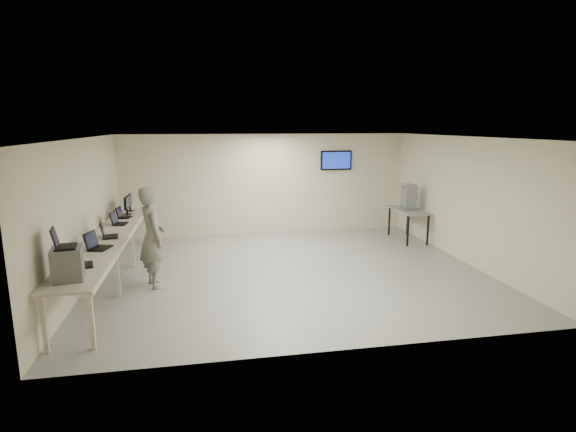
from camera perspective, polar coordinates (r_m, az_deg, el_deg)
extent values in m
cube|color=gray|center=(9.62, 0.22, -6.96)|extent=(8.00, 7.00, 0.01)
cube|color=white|center=(9.13, 0.23, 9.95)|extent=(8.00, 7.00, 0.01)
cube|color=beige|center=(12.69, -2.73, 4.05)|extent=(8.00, 0.01, 2.80)
cube|color=beige|center=(5.96, 6.53, -4.66)|extent=(8.00, 0.01, 2.80)
cube|color=beige|center=(9.40, -24.49, 0.36)|extent=(0.01, 7.00, 2.80)
cube|color=beige|center=(10.75, 21.68, 1.88)|extent=(0.01, 7.00, 2.80)
cube|color=black|center=(13.02, 6.08, 7.06)|extent=(0.15, 0.04, 0.15)
cube|color=black|center=(12.98, 6.13, 7.05)|extent=(0.90, 0.06, 0.55)
cube|color=#132798|center=(12.95, 6.17, 7.04)|extent=(0.82, 0.01, 0.47)
cube|color=#BBAB94|center=(9.42, -21.87, -2.65)|extent=(0.75, 6.00, 0.04)
cube|color=beige|center=(9.35, -19.60, -2.76)|extent=(0.02, 6.00, 0.06)
cube|color=beige|center=(7.01, -28.57, -11.93)|extent=(0.06, 0.06, 0.86)
cube|color=beige|center=(6.84, -23.69, -12.04)|extent=(0.06, 0.06, 0.86)
cube|color=beige|center=(8.76, -24.70, -6.98)|extent=(0.06, 0.06, 0.86)
cube|color=beige|center=(8.63, -20.82, -6.94)|extent=(0.06, 0.06, 0.86)
cube|color=beige|center=(10.44, -22.36, -3.90)|extent=(0.06, 0.06, 0.86)
cube|color=beige|center=(10.33, -19.10, -3.82)|extent=(0.06, 0.06, 0.86)
cube|color=beige|center=(12.30, -20.56, -1.52)|extent=(0.06, 0.06, 0.86)
cube|color=beige|center=(12.21, -17.79, -1.43)|extent=(0.06, 0.06, 0.86)
cube|color=slate|center=(7.07, -26.20, -5.45)|extent=(0.46, 0.51, 0.47)
cube|color=black|center=(7.01, -26.38, -3.52)|extent=(0.33, 0.41, 0.02)
cube|color=black|center=(7.01, -27.53, -2.40)|extent=(0.13, 0.36, 0.26)
cube|color=black|center=(7.01, -27.41, -2.40)|extent=(0.10, 0.31, 0.22)
cube|color=black|center=(7.69, -24.51, -5.71)|extent=(0.34, 0.42, 0.02)
cube|color=black|center=(7.69, -25.55, -4.70)|extent=(0.15, 0.35, 0.26)
cube|color=black|center=(7.68, -25.44, -4.70)|extent=(0.12, 0.31, 0.22)
cube|color=black|center=(8.61, -22.73, -3.78)|extent=(0.39, 0.47, 0.02)
cube|color=black|center=(8.60, -23.75, -2.79)|extent=(0.18, 0.39, 0.29)
cube|color=black|center=(8.60, -23.65, -2.79)|extent=(0.15, 0.34, 0.24)
cube|color=black|center=(9.40, -21.61, -2.46)|extent=(0.34, 0.43, 0.02)
cube|color=black|center=(9.39, -22.52, -1.58)|extent=(0.13, 0.37, 0.28)
cube|color=black|center=(9.39, -22.42, -1.58)|extent=(0.10, 0.33, 0.23)
cube|color=black|center=(10.53, -20.53, -0.94)|extent=(0.31, 0.40, 0.02)
cube|color=black|center=(10.53, -21.29, -0.19)|extent=(0.11, 0.35, 0.26)
cube|color=black|center=(10.52, -21.21, -0.19)|extent=(0.09, 0.31, 0.22)
cube|color=black|center=(11.21, -19.98, -0.18)|extent=(0.30, 0.38, 0.02)
cube|color=black|center=(11.21, -20.64, 0.47)|extent=(0.12, 0.33, 0.24)
cube|color=black|center=(11.21, -20.57, 0.47)|extent=(0.10, 0.29, 0.20)
cylinder|color=black|center=(11.61, -19.73, 0.21)|extent=(0.20, 0.20, 0.01)
cube|color=black|center=(11.59, -19.76, 0.63)|extent=(0.04, 0.03, 0.16)
cube|color=black|center=(11.56, -19.83, 1.59)|extent=(0.05, 0.45, 0.30)
cube|color=black|center=(11.56, -19.69, 1.60)|extent=(0.00, 0.41, 0.26)
cylinder|color=black|center=(12.06, -19.40, 0.63)|extent=(0.19, 0.19, 0.01)
cube|color=black|center=(12.04, -19.42, 1.02)|extent=(0.04, 0.03, 0.15)
cube|color=black|center=(12.01, -19.48, 1.92)|extent=(0.05, 0.43, 0.29)
cube|color=black|center=(12.01, -19.36, 1.92)|extent=(0.00, 0.39, 0.25)
imported|color=#626456|center=(8.86, -16.87, -2.58)|extent=(0.69, 0.83, 1.93)
cube|color=gray|center=(12.37, 15.06, 0.71)|extent=(0.65, 1.39, 0.04)
cube|color=black|center=(11.81, 14.98, -1.85)|extent=(0.04, 0.04, 0.79)
cube|color=black|center=(12.87, 12.74, -0.65)|extent=(0.04, 0.04, 0.79)
cube|color=black|center=(12.06, 17.33, -1.71)|extent=(0.04, 0.04, 0.79)
cube|color=black|center=(13.09, 14.94, -0.55)|extent=(0.04, 0.04, 0.79)
cube|color=gray|center=(12.34, 15.00, 1.18)|extent=(0.32, 0.36, 0.17)
cube|color=gray|center=(12.31, 15.04, 1.95)|extent=(0.32, 0.36, 0.17)
cube|color=gray|center=(12.29, 15.08, 2.73)|extent=(0.32, 0.36, 0.17)
cube|color=gray|center=(12.26, 15.12, 3.51)|extent=(0.32, 0.36, 0.17)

